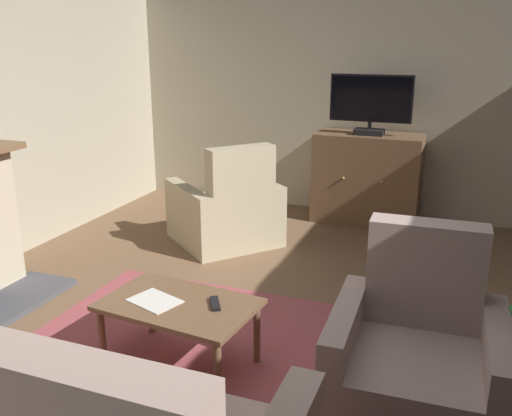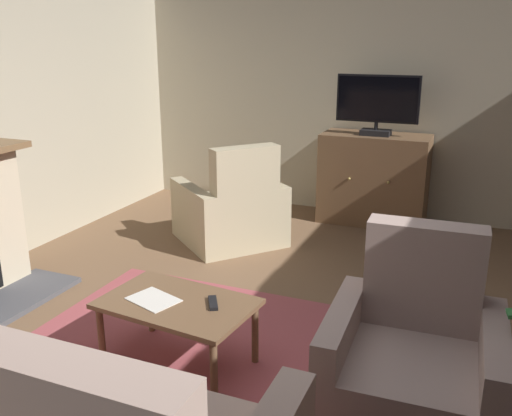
# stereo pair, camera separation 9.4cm
# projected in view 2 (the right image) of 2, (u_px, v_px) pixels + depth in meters

# --- Properties ---
(ground_plane) EXTENTS (6.22, 7.30, 0.04)m
(ground_plane) POSITION_uv_depth(u_px,v_px,m) (263.00, 360.00, 3.64)
(ground_plane) COLOR brown
(wall_back) EXTENTS (6.22, 0.10, 2.62)m
(wall_back) POSITION_uv_depth(u_px,v_px,m) (377.00, 101.00, 6.25)
(wall_back) COLOR #B2A88E
(wall_back) RESTS_ON ground_plane
(rug_central) EXTENTS (2.66, 1.95, 0.01)m
(rug_central) POSITION_uv_depth(u_px,v_px,m) (216.00, 355.00, 3.64)
(rug_central) COLOR #9E474C
(rug_central) RESTS_ON ground_plane
(tv_cabinet) EXTENTS (1.15, 0.57, 0.99)m
(tv_cabinet) POSITION_uv_depth(u_px,v_px,m) (373.00, 181.00, 6.16)
(tv_cabinet) COLOR #4A3523
(tv_cabinet) RESTS_ON ground_plane
(television) EXTENTS (0.87, 0.20, 0.63)m
(television) POSITION_uv_depth(u_px,v_px,m) (377.00, 103.00, 5.86)
(television) COLOR black
(television) RESTS_ON tv_cabinet
(coffee_table) EXTENTS (0.98, 0.67, 0.44)m
(coffee_table) POSITION_uv_depth(u_px,v_px,m) (177.00, 309.00, 3.44)
(coffee_table) COLOR brown
(coffee_table) RESTS_ON ground_plane
(tv_remote) EXTENTS (0.13, 0.17, 0.02)m
(tv_remote) POSITION_uv_depth(u_px,v_px,m) (213.00, 303.00, 3.38)
(tv_remote) COLOR black
(tv_remote) RESTS_ON coffee_table
(folded_newspaper) EXTENTS (0.35, 0.30, 0.01)m
(folded_newspaper) POSITION_uv_depth(u_px,v_px,m) (153.00, 300.00, 3.44)
(folded_newspaper) COLOR silver
(folded_newspaper) RESTS_ON coffee_table
(armchair_near_window) EXTENTS (1.29, 1.29, 1.03)m
(armchair_near_window) POSITION_uv_depth(u_px,v_px,m) (232.00, 212.00, 5.57)
(armchair_near_window) COLOR tan
(armchair_near_window) RESTS_ON ground_plane
(armchair_in_far_corner) EXTENTS (0.93, 0.89, 1.02)m
(armchair_in_far_corner) POSITION_uv_depth(u_px,v_px,m) (413.00, 363.00, 3.00)
(armchair_in_far_corner) COLOR #A3897F
(armchair_in_far_corner) RESTS_ON ground_plane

